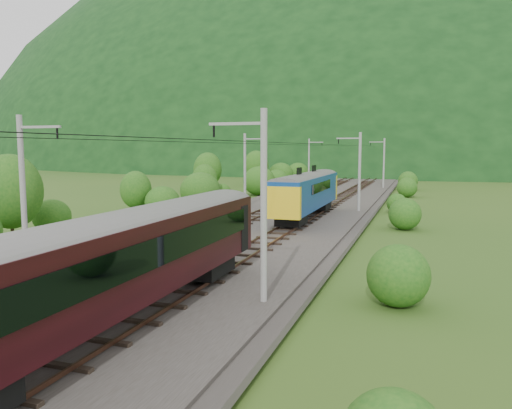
% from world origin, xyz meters
% --- Properties ---
extents(ground, '(600.00, 600.00, 0.00)m').
position_xyz_m(ground, '(0.00, 0.00, 0.00)').
color(ground, '#2C531A').
rests_on(ground, ground).
extents(railbed, '(14.00, 220.00, 0.30)m').
position_xyz_m(railbed, '(0.00, 10.00, 0.15)').
color(railbed, '#38332D').
rests_on(railbed, ground).
extents(track_left, '(2.40, 220.00, 0.27)m').
position_xyz_m(track_left, '(-2.40, 10.00, 0.37)').
color(track_left, brown).
rests_on(track_left, railbed).
extents(track_right, '(2.40, 220.00, 0.27)m').
position_xyz_m(track_right, '(2.40, 10.00, 0.37)').
color(track_right, brown).
rests_on(track_right, railbed).
extents(catenary_left, '(2.54, 192.28, 8.00)m').
position_xyz_m(catenary_left, '(-6.12, 32.00, 4.50)').
color(catenary_left, gray).
rests_on(catenary_left, railbed).
extents(catenary_right, '(2.54, 192.28, 8.00)m').
position_xyz_m(catenary_right, '(6.12, 32.00, 4.50)').
color(catenary_right, gray).
rests_on(catenary_right, railbed).
extents(overhead_wires, '(4.83, 198.00, 0.03)m').
position_xyz_m(overhead_wires, '(0.00, 10.00, 7.10)').
color(overhead_wires, black).
rests_on(overhead_wires, ground).
extents(mountain_main, '(504.00, 360.00, 244.00)m').
position_xyz_m(mountain_main, '(0.00, 260.00, 0.00)').
color(mountain_main, black).
rests_on(mountain_main, ground).
extents(mountain_ridge, '(336.00, 280.00, 132.00)m').
position_xyz_m(mountain_ridge, '(-120.00, 300.00, 0.00)').
color(mountain_ridge, black).
rests_on(mountain_ridge, ground).
extents(hazard_post_near, '(0.17, 0.17, 1.64)m').
position_xyz_m(hazard_post_near, '(-0.43, 28.69, 1.12)').
color(hazard_post_near, red).
rests_on(hazard_post_near, railbed).
extents(hazard_post_far, '(0.17, 0.17, 1.59)m').
position_xyz_m(hazard_post_far, '(0.58, 22.46, 1.09)').
color(hazard_post_far, red).
rests_on(hazard_post_far, railbed).
extents(signal, '(0.21, 0.21, 1.93)m').
position_xyz_m(signal, '(-4.58, 66.28, 1.43)').
color(signal, black).
rests_on(signal, railbed).
extents(vegetation_left, '(13.02, 146.01, 6.32)m').
position_xyz_m(vegetation_left, '(-13.73, 29.03, 2.53)').
color(vegetation_left, '#1B5115').
rests_on(vegetation_left, ground).
extents(vegetation_right, '(5.95, 107.17, 2.73)m').
position_xyz_m(vegetation_right, '(11.09, 18.07, 1.20)').
color(vegetation_right, '#1B5115').
rests_on(vegetation_right, ground).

